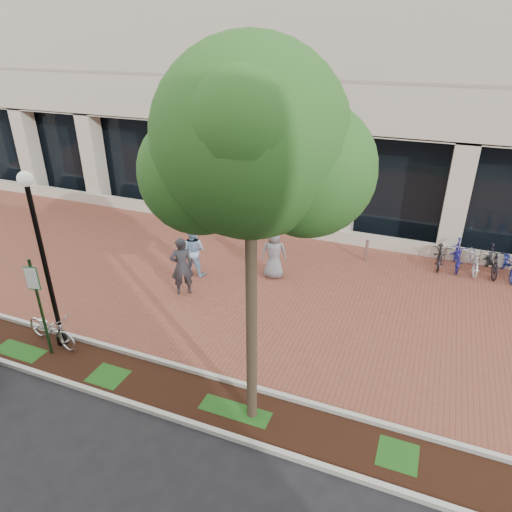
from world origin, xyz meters
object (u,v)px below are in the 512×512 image
at_px(pedestrian_right, 274,253).
at_px(bike_rack_cluster, 482,259).
at_px(locked_bicycle, 51,328).
at_px(pedestrian_mid, 193,250).
at_px(parking_sign, 38,297).
at_px(street_tree, 254,153).
at_px(pedestrian_left, 182,266).
at_px(bollard, 367,249).
at_px(lamppost, 43,254).

height_order(pedestrian_right, bike_rack_cluster, pedestrian_right).
relative_size(locked_bicycle, pedestrian_mid, 1.02).
xyz_separation_m(parking_sign, street_tree, (5.70, 0.03, 4.04)).
relative_size(pedestrian_left, pedestrian_mid, 1.08).
bearing_deg(bike_rack_cluster, pedestrian_mid, -163.75).
height_order(parking_sign, pedestrian_left, parking_sign).
height_order(street_tree, bike_rack_cluster, street_tree).
bearing_deg(bike_rack_cluster, pedestrian_right, -161.73).
relative_size(street_tree, locked_bicycle, 4.19).
distance_m(parking_sign, locked_bicycle, 1.33).
distance_m(pedestrian_right, bike_rack_cluster, 7.22).
bearing_deg(locked_bicycle, bollard, -31.57).
bearing_deg(locked_bicycle, pedestrian_left, -18.95).
relative_size(parking_sign, pedestrian_right, 1.56).
bearing_deg(lamppost, bike_rack_cluster, 39.26).
bearing_deg(bike_rack_cluster, locked_bicycle, -147.50).
xyz_separation_m(street_tree, pedestrian_right, (-1.74, 6.03, -4.88)).
distance_m(pedestrian_left, pedestrian_mid, 1.32).
xyz_separation_m(pedestrian_left, pedestrian_mid, (-0.31, 1.28, -0.07)).
bearing_deg(pedestrian_left, pedestrian_right, -174.74).
bearing_deg(lamppost, pedestrian_mid, 73.86).
bearing_deg(bike_rack_cluster, bollard, -177.12).
relative_size(lamppost, pedestrian_left, 2.46).
height_order(lamppost, pedestrian_left, lamppost).
height_order(locked_bicycle, bike_rack_cluster, bike_rack_cluster).
xyz_separation_m(parking_sign, bike_rack_cluster, (10.51, 9.08, -1.24)).
xyz_separation_m(parking_sign, pedestrian_mid, (1.35, 5.25, -0.83)).
height_order(parking_sign, pedestrian_mid, parking_sign).
height_order(pedestrian_left, pedestrian_right, pedestrian_left).
bearing_deg(bollard, street_tree, -96.55).
xyz_separation_m(lamppost, bike_rack_cluster, (10.55, 8.62, -2.18)).
height_order(pedestrian_left, bollard, pedestrian_left).
relative_size(lamppost, bollard, 5.26).
relative_size(bollard, bike_rack_cluster, 0.26).
distance_m(parking_sign, bollard, 10.84).
bearing_deg(bike_rack_cluster, parking_sign, -145.62).
height_order(street_tree, pedestrian_left, street_tree).
xyz_separation_m(pedestrian_mid, bollard, (5.32, 3.20, -0.43)).
bearing_deg(parking_sign, pedestrian_right, 41.47).
bearing_deg(parking_sign, pedestrian_mid, 60.19).
bearing_deg(pedestrian_right, pedestrian_mid, -2.57).
bearing_deg(street_tree, pedestrian_mid, 129.86).
bearing_deg(bike_rack_cluster, street_tree, -124.44).
xyz_separation_m(street_tree, locked_bicycle, (-5.95, 0.35, -5.29)).
relative_size(pedestrian_right, bollard, 1.96).
xyz_separation_m(lamppost, pedestrian_left, (1.70, 3.51, -1.70)).
height_order(locked_bicycle, pedestrian_mid, pedestrian_mid).
distance_m(bollard, bike_rack_cluster, 3.89).
relative_size(locked_bicycle, bike_rack_cluster, 0.52).
bearing_deg(street_tree, locked_bicycle, 176.64).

